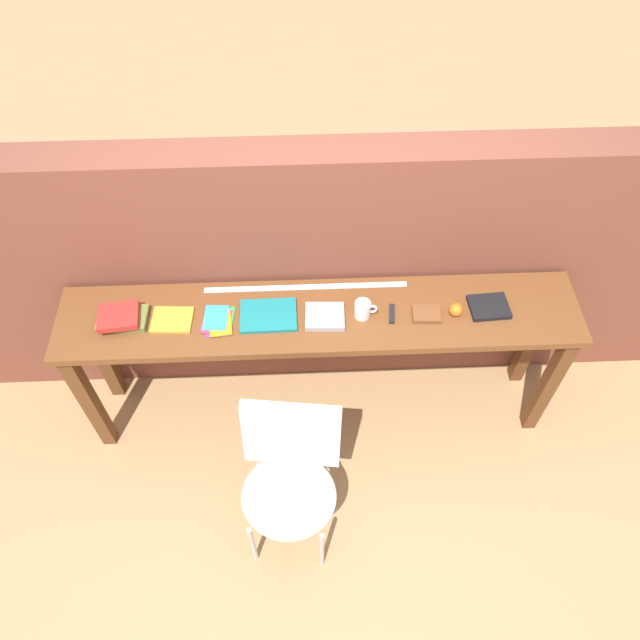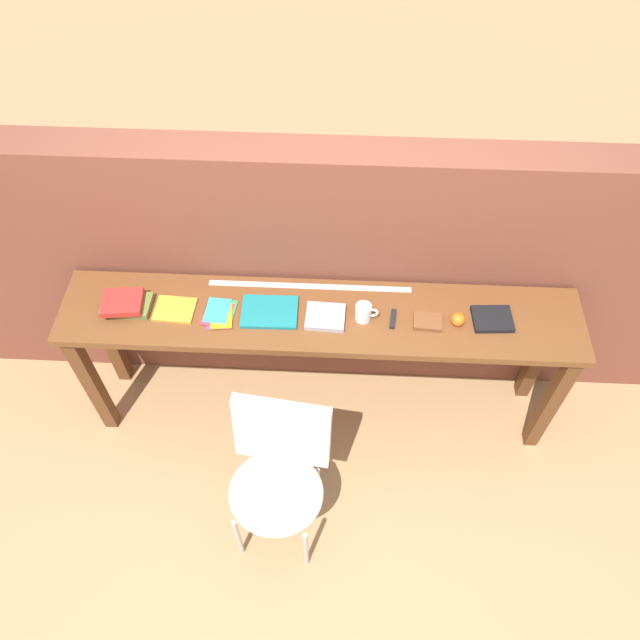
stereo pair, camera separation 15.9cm
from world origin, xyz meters
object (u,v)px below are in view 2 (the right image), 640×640
object	(u,v)px
mug	(364,312)
sports_ball_small	(458,319)
book_stack_leftmost	(125,304)
magazine_cycling	(175,309)
leather_journal_brown	(428,322)
book_repair_rightmost	(492,319)
pamphlet_pile_colourful	(219,314)
chair_white_moulded	(278,472)
book_open_centre	(270,312)
multitool_folded	(393,319)

from	to	relation	value
mug	sports_ball_small	size ratio (longest dim) A/B	1.67
book_stack_leftmost	magazine_cycling	bearing A→B (deg)	-0.61
leather_journal_brown	book_repair_rightmost	size ratio (longest dim) A/B	0.70
pamphlet_pile_colourful	leather_journal_brown	world-z (taller)	leather_journal_brown
pamphlet_pile_colourful	sports_ball_small	distance (m)	1.12
magazine_cycling	pamphlet_pile_colourful	distance (m)	0.22
magazine_cycling	pamphlet_pile_colourful	bearing A→B (deg)	-0.88
chair_white_moulded	magazine_cycling	bearing A→B (deg)	129.80
book_repair_rightmost	book_open_centre	bearing A→B (deg)	176.80
book_open_centre	sports_ball_small	size ratio (longest dim) A/B	4.04
pamphlet_pile_colourful	book_open_centre	xyz separation A→B (m)	(0.24, 0.02, 0.00)
chair_white_moulded	mug	world-z (taller)	mug
mug	leather_journal_brown	bearing A→B (deg)	-2.94
book_stack_leftmost	sports_ball_small	bearing A→B (deg)	-0.66
chair_white_moulded	pamphlet_pile_colourful	bearing A→B (deg)	116.90
magazine_cycling	book_repair_rightmost	world-z (taller)	book_repair_rightmost
mug	leather_journal_brown	world-z (taller)	mug
book_open_centre	mug	xyz separation A→B (m)	(0.45, -0.01, 0.04)
pamphlet_pile_colourful	book_open_centre	bearing A→B (deg)	4.80
magazine_cycling	book_open_centre	distance (m)	0.45
pamphlet_pile_colourful	book_stack_leftmost	bearing A→B (deg)	177.73
book_open_centre	magazine_cycling	bearing A→B (deg)	179.66
magazine_cycling	book_repair_rightmost	bearing A→B (deg)	3.59
book_open_centre	sports_ball_small	world-z (taller)	sports_ball_small
mug	pamphlet_pile_colourful	bearing A→B (deg)	-179.15
chair_white_moulded	magazine_cycling	world-z (taller)	same
multitool_folded	magazine_cycling	bearing A→B (deg)	179.52
mug	multitool_folded	bearing A→B (deg)	-1.41
pamphlet_pile_colourful	mug	bearing A→B (deg)	0.85
multitool_folded	sports_ball_small	size ratio (longest dim) A/B	1.67
sports_ball_small	book_repair_rightmost	world-z (taller)	sports_ball_small
chair_white_moulded	mug	xyz separation A→B (m)	(0.37, 0.63, 0.40)
multitool_folded	leather_journal_brown	size ratio (longest dim) A/B	0.85
chair_white_moulded	book_stack_leftmost	distance (m)	1.07
magazine_cycling	mug	distance (m)	0.90
mug	chair_white_moulded	bearing A→B (deg)	-120.01
leather_journal_brown	sports_ball_small	world-z (taller)	sports_ball_small
book_stack_leftmost	book_open_centre	bearing A→B (deg)	0.17
mug	multitool_folded	world-z (taller)	mug
book_open_centre	multitool_folded	distance (m)	0.58
multitool_folded	book_repair_rightmost	size ratio (longest dim) A/B	0.59
pamphlet_pile_colourful	book_repair_rightmost	distance (m)	1.29
magazine_cycling	sports_ball_small	size ratio (longest dim) A/B	2.89
book_stack_leftmost	pamphlet_pile_colourful	bearing A→B (deg)	-2.27
magazine_cycling	mug	bearing A→B (deg)	2.86
pamphlet_pile_colourful	multitool_folded	world-z (taller)	multitool_folded
magazine_cycling	mug	xyz separation A→B (m)	(0.90, -0.01, 0.04)
multitool_folded	sports_ball_small	xyz separation A→B (m)	(0.30, -0.01, 0.02)
magazine_cycling	book_open_centre	xyz separation A→B (m)	(0.45, 0.00, 0.00)
multitool_folded	leather_journal_brown	world-z (taller)	leather_journal_brown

